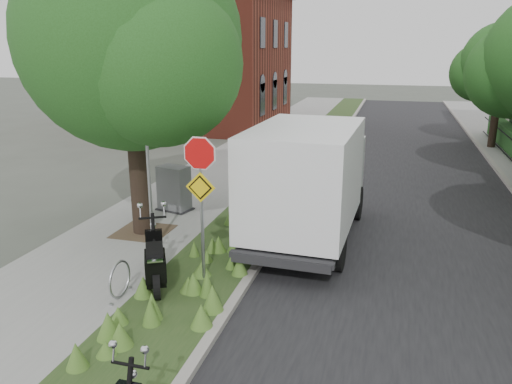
# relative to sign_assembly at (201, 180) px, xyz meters

# --- Properties ---
(ground) EXTENTS (120.00, 120.00, 0.00)m
(ground) POSITION_rel_sign_assembly_xyz_m (1.40, -0.58, -2.33)
(ground) COLOR #4C5147
(ground) RESTS_ON ground
(sidewalk_near) EXTENTS (3.50, 60.00, 0.12)m
(sidewalk_near) POSITION_rel_sign_assembly_xyz_m (-2.85, 9.42, -2.27)
(sidewalk_near) COLOR gray
(sidewalk_near) RESTS_ON ground
(verge) EXTENTS (2.00, 60.00, 0.12)m
(verge) POSITION_rel_sign_assembly_xyz_m (-0.10, 9.42, -2.27)
(verge) COLOR #26421C
(verge) RESTS_ON ground
(kerb_near) EXTENTS (0.20, 60.00, 0.13)m
(kerb_near) POSITION_rel_sign_assembly_xyz_m (0.90, 9.42, -2.26)
(kerb_near) COLOR #9E9991
(kerb_near) RESTS_ON ground
(road) EXTENTS (7.00, 60.00, 0.01)m
(road) POSITION_rel_sign_assembly_xyz_m (4.40, 9.42, -2.32)
(road) COLOR black
(road) RESTS_ON ground
(street_tree_main) EXTENTS (6.21, 5.54, 7.66)m
(street_tree_main) POSITION_rel_sign_assembly_xyz_m (-2.68, 2.28, 2.48)
(street_tree_main) COLOR black
(street_tree_main) RESTS_ON ground
(bare_post) EXTENTS (0.08, 0.08, 4.00)m
(bare_post) POSITION_rel_sign_assembly_xyz_m (-1.80, 1.22, -0.21)
(bare_post) COLOR #A5A8AD
(bare_post) RESTS_ON ground
(bike_hoop) EXTENTS (0.06, 0.78, 0.77)m
(bike_hoop) POSITION_rel_sign_assembly_xyz_m (-1.30, -1.18, -1.83)
(bike_hoop) COLOR #A5A8AD
(bike_hoop) RESTS_ON ground
(sign_assembly) EXTENTS (0.94, 0.08, 3.22)m
(sign_assembly) POSITION_rel_sign_assembly_xyz_m (0.00, 0.00, 0.00)
(sign_assembly) COLOR #A5A8AD
(sign_assembly) RESTS_ON ground
(brick_building) EXTENTS (9.40, 10.40, 8.30)m
(brick_building) POSITION_rel_sign_assembly_xyz_m (-8.10, 21.42, 1.88)
(brick_building) COLOR maroon
(brick_building) RESTS_ON ground
(far_tree_c) EXTENTS (4.37, 3.89, 5.93)m
(far_tree_c) POSITION_rel_sign_assembly_xyz_m (8.34, 17.46, 1.63)
(far_tree_c) COLOR black
(far_tree_c) RESTS_ON ground
(scooter_near) EXTENTS (1.10, 1.84, 0.96)m
(scooter_near) POSITION_rel_sign_assembly_xyz_m (-0.80, -0.63, -1.74)
(scooter_near) COLOR black
(scooter_near) RESTS_ON ground
(box_truck) EXTENTS (2.51, 5.91, 2.64)m
(box_truck) POSITION_rel_sign_assembly_xyz_m (1.70, 3.09, -0.61)
(box_truck) COLOR #262628
(box_truck) RESTS_ON ground
(utility_cabinet) EXTENTS (1.15, 0.90, 1.35)m
(utility_cabinet) POSITION_rel_sign_assembly_xyz_m (-2.56, 4.17, -1.56)
(utility_cabinet) COLOR #262628
(utility_cabinet) RESTS_ON ground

